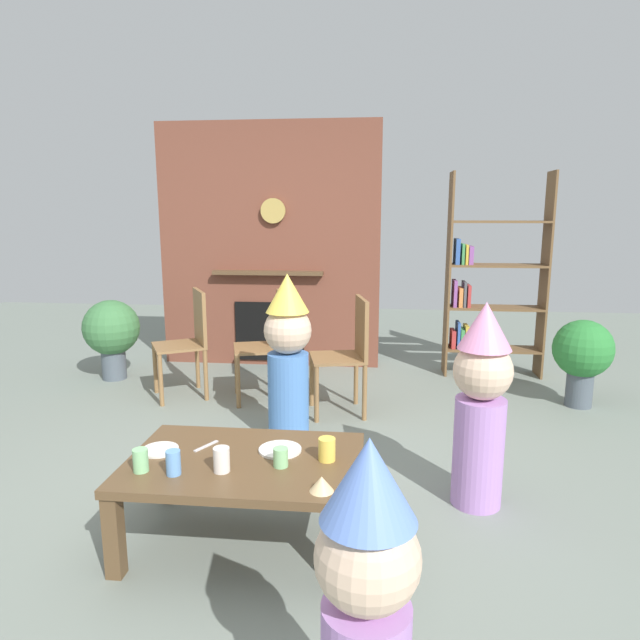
% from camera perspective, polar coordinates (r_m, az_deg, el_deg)
% --- Properties ---
extents(ground_plane, '(12.00, 12.00, 0.00)m').
position_cam_1_polar(ground_plane, '(3.26, -3.51, -16.92)').
color(ground_plane, gray).
extents(brick_fireplace_feature, '(2.20, 0.28, 2.40)m').
position_cam_1_polar(brick_fireplace_feature, '(5.55, -5.24, 7.55)').
color(brick_fireplace_feature, brown).
rests_on(brick_fireplace_feature, ground_plane).
extents(bookshelf, '(0.90, 0.28, 1.90)m').
position_cam_1_polar(bookshelf, '(5.38, 16.92, 3.47)').
color(bookshelf, brown).
rests_on(bookshelf, ground_plane).
extents(coffee_table, '(1.08, 0.72, 0.41)m').
position_cam_1_polar(coffee_table, '(2.65, -7.79, -15.27)').
color(coffee_table, brown).
rests_on(coffee_table, ground_plane).
extents(paper_cup_near_left, '(0.07, 0.07, 0.11)m').
position_cam_1_polar(paper_cup_near_left, '(2.50, -10.21, -14.12)').
color(paper_cup_near_left, silver).
rests_on(paper_cup_near_left, coffee_table).
extents(paper_cup_near_right, '(0.07, 0.07, 0.09)m').
position_cam_1_polar(paper_cup_near_right, '(2.52, -4.12, -14.06)').
color(paper_cup_near_right, '#8CD18C').
rests_on(paper_cup_near_right, coffee_table).
extents(paper_cup_center, '(0.07, 0.07, 0.10)m').
position_cam_1_polar(paper_cup_center, '(2.59, -18.18, -13.71)').
color(paper_cup_center, '#8CD18C').
rests_on(paper_cup_center, coffee_table).
extents(paper_cup_far_left, '(0.08, 0.08, 0.11)m').
position_cam_1_polar(paper_cup_far_left, '(2.57, 0.72, -13.31)').
color(paper_cup_far_left, '#F2CC4C').
rests_on(paper_cup_far_left, coffee_table).
extents(paper_cup_far_right, '(0.06, 0.06, 0.11)m').
position_cam_1_polar(paper_cup_far_right, '(2.52, -15.02, -14.15)').
color(paper_cup_far_right, '#669EE0').
rests_on(paper_cup_far_right, coffee_table).
extents(paper_plate_front, '(0.20, 0.20, 0.01)m').
position_cam_1_polar(paper_plate_front, '(2.68, -4.18, -13.32)').
color(paper_plate_front, white).
rests_on(paper_plate_front, coffee_table).
extents(paper_plate_rear, '(0.17, 0.17, 0.01)m').
position_cam_1_polar(paper_plate_rear, '(2.78, -16.32, -12.84)').
color(paper_plate_rear, white).
rests_on(paper_plate_rear, coffee_table).
extents(birthday_cake_slice, '(0.10, 0.10, 0.06)m').
position_cam_1_polar(birthday_cake_slice, '(2.32, 0.17, -16.68)').
color(birthday_cake_slice, '#EAC68C').
rests_on(birthday_cake_slice, coffee_table).
extents(table_fork, '(0.09, 0.14, 0.01)m').
position_cam_1_polar(table_fork, '(2.78, -11.76, -12.72)').
color(table_fork, silver).
rests_on(table_fork, coffee_table).
extents(child_with_cone_hat, '(0.28, 0.28, 0.99)m').
position_cam_1_polar(child_with_cone_hat, '(1.60, 4.86, -27.72)').
color(child_with_cone_hat, '#B27FCC').
rests_on(child_with_cone_hat, ground_plane).
extents(child_in_pink, '(0.30, 0.30, 1.09)m').
position_cam_1_polar(child_in_pink, '(2.97, 16.43, -8.02)').
color(child_in_pink, '#B27FCC').
rests_on(child_in_pink, ground_plane).
extents(child_by_the_chairs, '(0.32, 0.32, 1.14)m').
position_cam_1_polar(child_by_the_chairs, '(3.65, -3.35, -3.61)').
color(child_by_the_chairs, '#4C7FC6').
rests_on(child_by_the_chairs, ground_plane).
extents(dining_chair_left, '(0.54, 0.54, 0.90)m').
position_cam_1_polar(dining_chair_left, '(4.71, -13.43, -1.70)').
color(dining_chair_left, olive).
rests_on(dining_chair_left, ground_plane).
extents(dining_chair_middle, '(0.50, 0.50, 0.90)m').
position_cam_1_polar(dining_chair_middle, '(4.52, -5.25, -1.99)').
color(dining_chair_middle, olive).
rests_on(dining_chair_middle, ground_plane).
extents(dining_chair_right, '(0.48, 0.48, 0.90)m').
position_cam_1_polar(dining_chair_right, '(4.19, 3.07, -2.99)').
color(dining_chair_right, olive).
rests_on(dining_chair_right, ground_plane).
extents(potted_plant_tall, '(0.46, 0.46, 0.70)m').
position_cam_1_polar(potted_plant_tall, '(4.81, 25.66, -3.12)').
color(potted_plant_tall, '#4C5660').
rests_on(potted_plant_tall, ground_plane).
extents(potted_plant_short, '(0.51, 0.51, 0.75)m').
position_cam_1_polar(potted_plant_short, '(5.41, -20.88, -1.06)').
color(potted_plant_short, '#4C5660').
rests_on(potted_plant_short, ground_plane).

